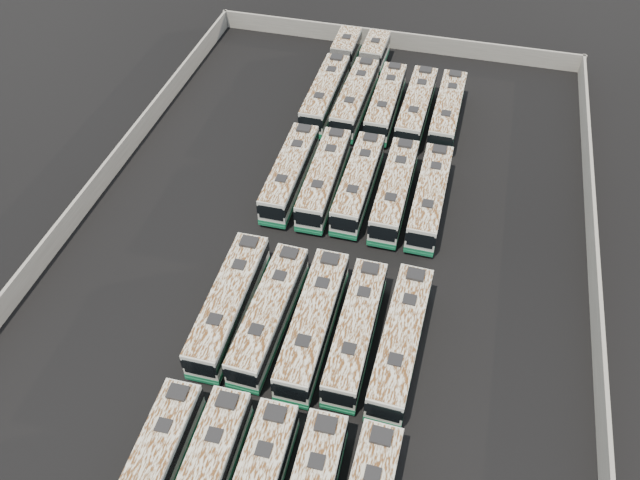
{
  "coord_description": "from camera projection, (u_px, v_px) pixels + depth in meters",
  "views": [
    {
      "loc": [
        9.08,
        -35.39,
        39.43
      ],
      "look_at": [
        -0.16,
        0.01,
        1.6
      ],
      "focal_mm": 35.0,
      "sensor_mm": 36.0,
      "label": 1
    }
  ],
  "objects": [
    {
      "name": "bus_back_right",
      "position": [
        416.0,
        107.0,
        66.0
      ],
      "size": [
        2.81,
        12.29,
        3.45
      ],
      "rotation": [
        0.0,
        0.0,
        -0.02
      ],
      "color": "#B9BBB4",
      "rests_on": "ground"
    },
    {
      "name": "bus_back_far_right",
      "position": [
        447.0,
        111.0,
        65.57
      ],
      "size": [
        2.72,
        12.09,
        3.4
      ],
      "rotation": [
        0.0,
        0.0,
        -0.01
      ],
      "color": "#B9BBB4",
      "rests_on": "ground"
    },
    {
      "name": "bus_midback_far_right",
      "position": [
        430.0,
        196.0,
        56.22
      ],
      "size": [
        2.66,
        12.17,
        3.43
      ],
      "rotation": [
        0.0,
        0.0,
        -0.01
      ],
      "color": "#B9BBB4",
      "rests_on": "ground"
    },
    {
      "name": "bus_midback_center",
      "position": [
        358.0,
        183.0,
        57.55
      ],
      "size": [
        2.65,
        12.1,
        3.4
      ],
      "rotation": [
        0.0,
        0.0,
        -0.01
      ],
      "color": "#B9BBB4",
      "rests_on": "ground"
    },
    {
      "name": "perimeter_wall",
      "position": [
        322.0,
        244.0,
        52.95
      ],
      "size": [
        45.2,
        73.2,
        2.2
      ],
      "color": "slate",
      "rests_on": "ground"
    },
    {
      "name": "ground",
      "position": [
        322.0,
        253.0,
        53.75
      ],
      "size": [
        140.0,
        140.0,
        0.0
      ],
      "primitive_type": "plane",
      "color": "black",
      "rests_on": "ground"
    },
    {
      "name": "bus_midfront_left",
      "position": [
        269.0,
        314.0,
        47.05
      ],
      "size": [
        2.84,
        12.14,
        3.41
      ],
      "rotation": [
        0.0,
        0.0,
        -0.02
      ],
      "color": "#B9BBB4",
      "rests_on": "ground"
    },
    {
      "name": "bus_midfront_far_right",
      "position": [
        401.0,
        341.0,
        45.28
      ],
      "size": [
        2.95,
        12.52,
        3.51
      ],
      "rotation": [
        0.0,
        0.0,
        -0.03
      ],
      "color": "#B9BBB4",
      "rests_on": "ground"
    },
    {
      "name": "bus_back_far_left",
      "position": [
        333.0,
        78.0,
        69.99
      ],
      "size": [
        2.62,
        19.22,
        3.49
      ],
      "rotation": [
        0.0,
        0.0,
        -0.0
      ],
      "color": "#B9BBB4",
      "rests_on": "ground"
    },
    {
      "name": "bus_front_far_left",
      "position": [
        151.0,
        475.0,
        38.44
      ],
      "size": [
        2.81,
        12.0,
        3.37
      ],
      "rotation": [
        0.0,
        0.0,
        0.02
      ],
      "color": "#B9BBB4",
      "rests_on": "ground"
    },
    {
      "name": "bus_midfront_right",
      "position": [
        356.0,
        331.0,
        45.96
      ],
      "size": [
        2.59,
        11.97,
        3.37
      ],
      "rotation": [
        0.0,
        0.0,
        0.0
      ],
      "color": "#B9BBB4",
      "rests_on": "ground"
    },
    {
      "name": "bus_back_center",
      "position": [
        386.0,
        102.0,
        66.72
      ],
      "size": [
        2.56,
        12.01,
        3.38
      ],
      "rotation": [
        0.0,
        0.0,
        0.0
      ],
      "color": "#B9BBB4",
      "rests_on": "ground"
    },
    {
      "name": "bus_back_left",
      "position": [
        362.0,
        82.0,
        69.4
      ],
      "size": [
        2.95,
        19.23,
        3.48
      ],
      "rotation": [
        0.0,
        0.0,
        -0.02
      ],
      "color": "#B9BBB4",
      "rests_on": "ground"
    },
    {
      "name": "bus_midfront_center",
      "position": [
        313.0,
        323.0,
        46.36
      ],
      "size": [
        2.69,
        12.5,
        3.52
      ],
      "rotation": [
        0.0,
        0.0,
        0.0
      ],
      "color": "#B9BBB4",
      "rests_on": "ground"
    },
    {
      "name": "bus_midback_left",
      "position": [
        324.0,
        178.0,
        58.01
      ],
      "size": [
        2.79,
        12.21,
        3.43
      ],
      "rotation": [
        0.0,
        0.0,
        0.02
      ],
      "color": "#B9BBB4",
      "rests_on": "ground"
    },
    {
      "name": "bus_midfront_far_left",
      "position": [
        229.0,
        303.0,
        47.66
      ],
      "size": [
        2.82,
        12.48,
        3.51
      ],
      "rotation": [
        0.0,
        0.0,
        0.02
      ],
      "color": "#B9BBB4",
      "rests_on": "ground"
    },
    {
      "name": "bus_midback_far_left",
      "position": [
        290.0,
        173.0,
        58.55
      ],
      "size": [
        2.67,
        12.12,
        3.41
      ],
      "rotation": [
        0.0,
        0.0,
        0.01
      ],
      "color": "#B9BBB4",
      "rests_on": "ground"
    },
    {
      "name": "bus_midback_right",
      "position": [
        394.0,
        190.0,
        56.8
      ],
      "size": [
        2.6,
        12.22,
        3.44
      ],
      "rotation": [
        0.0,
        0.0,
        -0.0
      ],
      "color": "#B9BBB4",
      "rests_on": "ground"
    }
  ]
}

